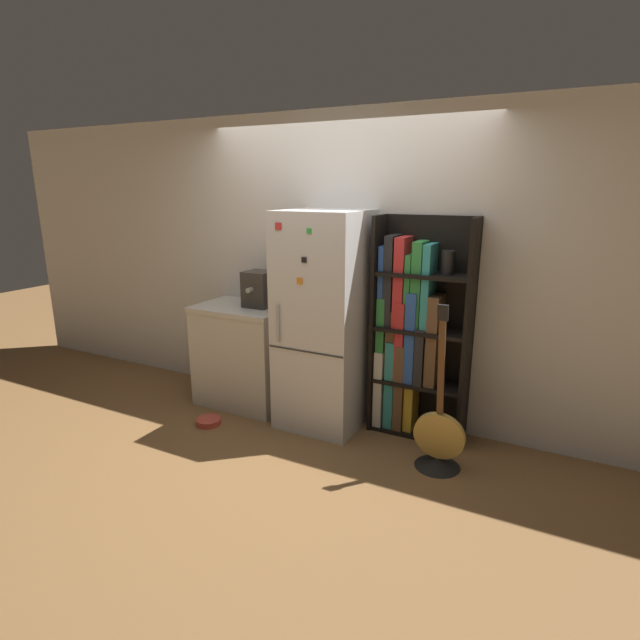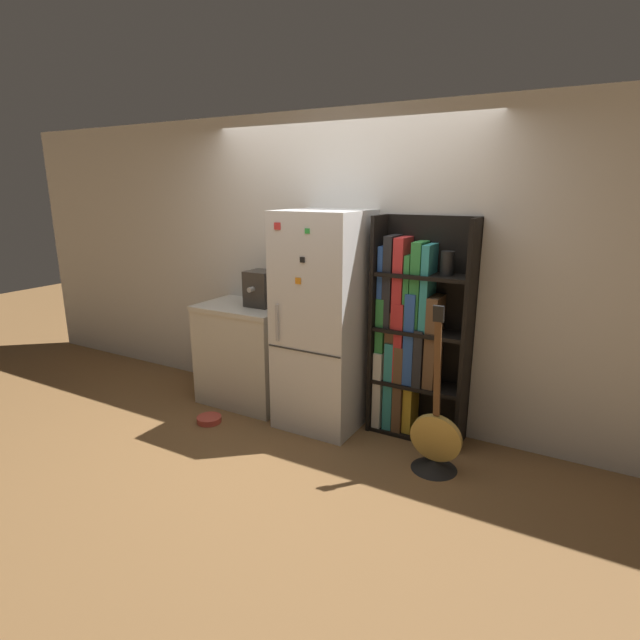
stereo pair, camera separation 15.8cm
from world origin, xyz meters
name	(u,v)px [view 1 (the left image)]	position (x,y,z in m)	size (l,w,h in m)	color
ground_plane	(317,427)	(0.00, 0.00, 0.00)	(16.00, 16.00, 0.00)	olive
wall_back	(342,268)	(0.00, 0.47, 1.30)	(8.00, 0.05, 2.60)	silver
refrigerator	(324,321)	(0.00, 0.13, 0.90)	(0.67, 0.67, 1.80)	silver
bookshelf	(412,335)	(0.70, 0.32, 0.83)	(0.76, 0.31, 1.77)	black
kitchen_counter	(245,355)	(-0.84, 0.16, 0.47)	(0.85, 0.60, 0.94)	beige
espresso_machine	(259,289)	(-0.69, 0.21, 1.10)	(0.24, 0.30, 0.32)	#38332D
guitar	(438,445)	(1.07, -0.15, 0.17)	(0.37, 0.33, 1.25)	black
pet_bowl	(209,421)	(-0.85, -0.38, 0.03)	(0.21, 0.21, 0.05)	#D84C3F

